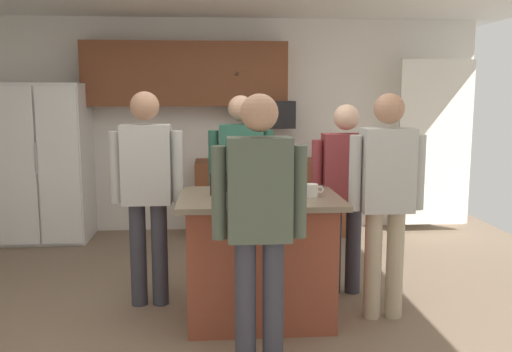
# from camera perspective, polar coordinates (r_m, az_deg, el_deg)

# --- Properties ---
(floor) EXTENTS (7.04, 7.04, 0.00)m
(floor) POSITION_cam_1_polar(r_m,az_deg,el_deg) (4.45, -3.13, -13.95)
(floor) COLOR #7F6B56
(floor) RESTS_ON ground
(back_wall) EXTENTS (6.40, 0.10, 2.60)m
(back_wall) POSITION_cam_1_polar(r_m,az_deg,el_deg) (6.92, -3.75, 5.19)
(back_wall) COLOR white
(back_wall) RESTS_ON ground
(french_door_window_panel) EXTENTS (0.90, 0.06, 2.00)m
(french_door_window_panel) POSITION_cam_1_polar(r_m,az_deg,el_deg) (7.07, 17.93, 3.24)
(french_door_window_panel) COLOR white
(french_door_window_panel) RESTS_ON ground
(cabinet_run_upper) EXTENTS (2.40, 0.38, 0.75)m
(cabinet_run_upper) POSITION_cam_1_polar(r_m,az_deg,el_deg) (6.72, -7.25, 10.37)
(cabinet_run_upper) COLOR brown
(cabinet_run_lower) EXTENTS (1.80, 0.63, 0.90)m
(cabinet_run_lower) POSITION_cam_1_polar(r_m,az_deg,el_deg) (6.74, 1.46, -2.17)
(cabinet_run_lower) COLOR brown
(cabinet_run_lower) RESTS_ON ground
(refrigerator) EXTENTS (0.93, 0.76, 1.81)m
(refrigerator) POSITION_cam_1_polar(r_m,az_deg,el_deg) (6.82, -20.74, 1.29)
(refrigerator) COLOR white
(refrigerator) RESTS_ON ground
(microwave_over_range) EXTENTS (0.56, 0.40, 0.32)m
(microwave_over_range) POSITION_cam_1_polar(r_m,az_deg,el_deg) (6.65, 1.47, 6.36)
(microwave_over_range) COLOR black
(kitchen_island) EXTENTS (1.19, 0.90, 0.95)m
(kitchen_island) POSITION_cam_1_polar(r_m,az_deg,el_deg) (4.22, 0.32, -8.29)
(kitchen_island) COLOR brown
(kitchen_island) RESTS_ON ground
(person_host_foreground) EXTENTS (0.57, 0.22, 1.61)m
(person_host_foreground) POSITION_cam_1_polar(r_m,az_deg,el_deg) (4.70, 9.13, -1.10)
(person_host_foreground) COLOR #383842
(person_host_foreground) RESTS_ON ground
(person_guest_left) EXTENTS (0.57, 0.22, 1.68)m
(person_guest_left) POSITION_cam_1_polar(r_m,az_deg,el_deg) (4.88, -1.55, -0.06)
(person_guest_left) COLOR tan
(person_guest_left) RESTS_ON ground
(person_elder_center) EXTENTS (0.57, 0.23, 1.72)m
(person_elder_center) POSITION_cam_1_polar(r_m,az_deg,el_deg) (4.45, -11.17, -0.78)
(person_elder_center) COLOR #383842
(person_elder_center) RESTS_ON ground
(person_guest_right) EXTENTS (0.57, 0.22, 1.70)m
(person_guest_right) POSITION_cam_1_polar(r_m,az_deg,el_deg) (4.22, 13.28, -1.48)
(person_guest_right) COLOR tan
(person_guest_right) RESTS_ON ground
(person_guest_by_door) EXTENTS (0.57, 0.22, 1.70)m
(person_guest_by_door) POSITION_cam_1_polar(r_m,az_deg,el_deg) (3.31, 0.35, -3.98)
(person_guest_by_door) COLOR #383842
(person_guest_by_door) RESTS_ON ground
(tumbler_amber) EXTENTS (0.07, 0.07, 0.14)m
(tumbler_amber) POSITION_cam_1_polar(r_m,az_deg,el_deg) (4.28, -3.42, -0.66)
(tumbler_amber) COLOR black
(tumbler_amber) RESTS_ON kitchen_island
(mug_blue_stoneware) EXTENTS (0.13, 0.09, 0.09)m
(mug_blue_stoneware) POSITION_cam_1_polar(r_m,az_deg,el_deg) (4.08, 5.82, -1.47)
(mug_blue_stoneware) COLOR white
(mug_blue_stoneware) RESTS_ON kitchen_island
(glass_pilsner) EXTENTS (0.07, 0.07, 0.14)m
(glass_pilsner) POSITION_cam_1_polar(r_m,az_deg,el_deg) (4.36, 2.73, -0.47)
(glass_pilsner) COLOR black
(glass_pilsner) RESTS_ON kitchen_island
(glass_short_whisky) EXTENTS (0.07, 0.07, 0.16)m
(glass_short_whisky) POSITION_cam_1_polar(r_m,az_deg,el_deg) (4.12, -4.29, -0.89)
(glass_short_whisky) COLOR black
(glass_short_whisky) RESTS_ON kitchen_island
(mug_ceramic_white) EXTENTS (0.13, 0.09, 0.10)m
(mug_ceramic_white) POSITION_cam_1_polar(r_m,az_deg,el_deg) (3.82, 0.59, -2.05)
(mug_ceramic_white) COLOR white
(mug_ceramic_white) RESTS_ON kitchen_island
(serving_tray) EXTENTS (0.44, 0.30, 0.04)m
(serving_tray) POSITION_cam_1_polar(r_m,az_deg,el_deg) (4.11, 1.49, -1.73)
(serving_tray) COLOR #B7B7BC
(serving_tray) RESTS_ON kitchen_island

